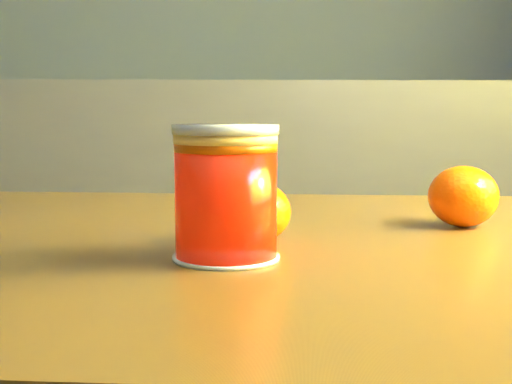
{
  "coord_description": "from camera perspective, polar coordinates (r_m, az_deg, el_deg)",
  "views": [
    {
      "loc": [
        0.65,
        -0.37,
        0.85
      ],
      "look_at": [
        0.69,
        0.2,
        0.78
      ],
      "focal_mm": 50.0,
      "sensor_mm": 36.0,
      "label": 1
    }
  ],
  "objects": [
    {
      "name": "orange_front",
      "position": [
        0.64,
        0.06,
        -1.6
      ],
      "size": [
        0.08,
        0.08,
        0.05
      ],
      "primitive_type": "ellipsoid",
      "rotation": [
        0.0,
        0.0,
        -0.3
      ],
      "color": "#FF5B05",
      "rests_on": "table"
    },
    {
      "name": "table",
      "position": [
        0.68,
        7.85,
        -11.72
      ],
      "size": [
        1.05,
        0.8,
        0.73
      ],
      "rotation": [
        0.0,
        0.0,
        -0.14
      ],
      "color": "brown",
      "rests_on": "ground"
    },
    {
      "name": "juice_glass",
      "position": [
        0.57,
        -2.42,
        -0.12
      ],
      "size": [
        0.08,
        0.08,
        0.11
      ],
      "rotation": [
        0.0,
        0.0,
        -0.4
      ],
      "color": "#FC1C05",
      "rests_on": "table"
    },
    {
      "name": "orange_back",
      "position": [
        0.75,
        16.25,
        -0.33
      ],
      "size": [
        0.09,
        0.09,
        0.06
      ],
      "primitive_type": "ellipsoid",
      "rotation": [
        0.0,
        0.0,
        -0.33
      ],
      "color": "#FF5B05",
      "rests_on": "table"
    }
  ]
}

